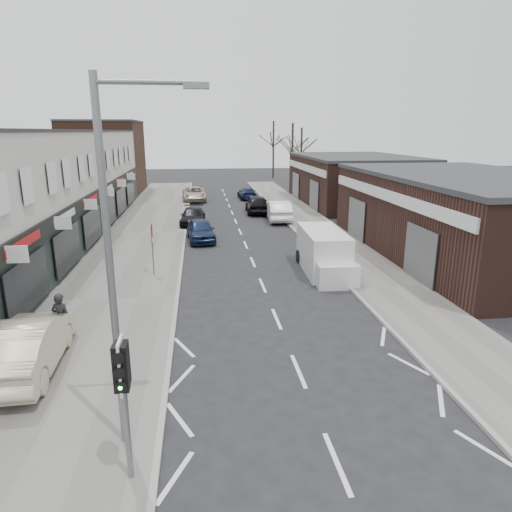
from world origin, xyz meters
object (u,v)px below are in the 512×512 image
object	(u,v)px
warning_sign	(152,234)
parked_car_left_b	(193,217)
traffic_light	(123,378)
white_van	(324,253)
parked_car_left_c	(194,194)
pedestrian	(61,318)
parked_car_right_b	(257,204)
street_lamp	(117,252)
sedan_on_pavement	(27,345)
parked_car_left_a	(201,230)
parked_car_right_a	(279,211)
parked_car_right_c	(247,193)

from	to	relation	value
warning_sign	parked_car_left_b	bearing A→B (deg)	82.26
traffic_light	white_van	world-z (taller)	traffic_light
warning_sign	parked_car_left_c	bearing A→B (deg)	86.09
pedestrian	parked_car_left_c	world-z (taller)	pedestrian
parked_car_right_b	street_lamp	bearing A→B (deg)	79.81
sedan_on_pavement	parked_car_left_b	bearing A→B (deg)	-104.26
street_lamp	parked_car_left_a	world-z (taller)	street_lamp
parked_car_right_a	street_lamp	bearing A→B (deg)	77.25
pedestrian	traffic_light	bearing A→B (deg)	130.55
traffic_light	parked_car_right_c	distance (m)	41.00
warning_sign	white_van	world-z (taller)	warning_sign
parked_car_left_c	parked_car_right_b	world-z (taller)	parked_car_right_b
warning_sign	parked_car_left_a	distance (m)	8.03
warning_sign	traffic_light	bearing A→B (deg)	-86.90
parked_car_left_a	parked_car_left_b	distance (m)	5.44
parked_car_right_c	parked_car_right_a	bearing A→B (deg)	93.99
parked_car_left_a	parked_car_right_b	xyz separation A→B (m)	(5.01, 10.04, 0.09)
traffic_light	pedestrian	bearing A→B (deg)	115.18
white_van	warning_sign	bearing A→B (deg)	-179.21
traffic_light	parked_car_left_a	world-z (taller)	traffic_light
street_lamp	parked_car_left_a	distance (m)	20.77
parked_car_left_b	parked_car_left_c	bearing A→B (deg)	92.52
street_lamp	parked_car_left_c	world-z (taller)	street_lamp
parked_car_left_c	parked_car_right_c	size ratio (longest dim) A/B	1.21
parked_car_right_a	parked_car_right_c	bearing A→B (deg)	-80.08
traffic_light	street_lamp	xyz separation A→B (m)	(-0.13, 1.22, 2.20)
white_van	traffic_light	bearing A→B (deg)	-117.13
parked_car_right_a	sedan_on_pavement	bearing A→B (deg)	67.39
traffic_light	street_lamp	distance (m)	2.52
parked_car_left_b	traffic_light	bearing A→B (deg)	-89.60
parked_car_left_b	parked_car_right_b	world-z (taller)	parked_car_right_b
pedestrian	parked_car_left_b	distance (m)	20.71
warning_sign	parked_car_right_c	bearing A→B (deg)	74.43
sedan_on_pavement	parked_car_right_b	distance (m)	28.59
white_van	parked_car_right_a	distance (m)	14.09
white_van	sedan_on_pavement	bearing A→B (deg)	-139.70
pedestrian	warning_sign	bearing A→B (deg)	-92.49
traffic_light	parked_car_right_a	bearing A→B (deg)	74.17
sedan_on_pavement	parked_car_left_c	size ratio (longest dim) A/B	0.97
traffic_light	pedestrian	xyz separation A→B (m)	(-3.13, 6.66, -1.41)
parked_car_right_a	parked_car_left_a	bearing A→B (deg)	49.03
white_van	parked_car_right_b	bearing A→B (deg)	96.24
parked_car_right_b	parked_car_left_b	bearing A→B (deg)	41.92
parked_car_left_a	parked_car_right_b	distance (m)	11.22
parked_car_right_a	traffic_light	bearing A→B (deg)	78.18
parked_car_right_c	parked_car_right_b	bearing A→B (deg)	88.08
street_lamp	pedestrian	xyz separation A→B (m)	(-3.00, 5.44, -3.62)
warning_sign	street_lamp	bearing A→B (deg)	-87.16
pedestrian	parked_car_left_a	bearing A→B (deg)	-92.20
sedan_on_pavement	parked_car_right_c	distance (m)	36.99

